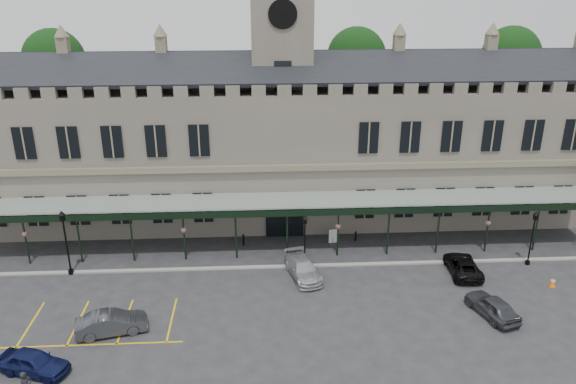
{
  "coord_description": "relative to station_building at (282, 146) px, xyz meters",
  "views": [
    {
      "loc": [
        -2.15,
        -32.27,
        21.26
      ],
      "look_at": [
        0.0,
        6.0,
        6.0
      ],
      "focal_mm": 35.0,
      "sensor_mm": 36.0,
      "label": 1
    }
  ],
  "objects": [
    {
      "name": "sign_board",
      "position": [
        3.94,
        -6.5,
        -5.88
      ],
      "size": [
        0.7,
        0.17,
        1.21
      ],
      "rotation": [
        0.0,
        0.0,
        0.18
      ],
      "color": "black",
      "rests_on": "ground"
    },
    {
      "name": "station_building",
      "position": [
        0.0,
        0.0,
        0.0
      ],
      "size": [
        60.0,
        10.36,
        17.3
      ],
      "color": "#5F594F",
      "rests_on": "ground"
    },
    {
      "name": "car_taxi",
      "position": [
        1.0,
        -11.87,
        -5.79
      ],
      "size": [
        2.92,
        4.96,
        1.35
      ],
      "primitive_type": "imported",
      "rotation": [
        0.0,
        0.0,
        0.24
      ],
      "color": "#A4A7AC",
      "rests_on": "ground"
    },
    {
      "name": "tree_behind_mid",
      "position": [
        8.0,
        9.09,
        6.35
      ],
      "size": [
        6.0,
        6.0,
        16.0
      ],
      "color": "#332314",
      "rests_on": "ground"
    },
    {
      "name": "lamp_post_right",
      "position": [
        18.5,
        -11.02,
        -3.81
      ],
      "size": [
        0.42,
        0.42,
        4.49
      ],
      "color": "black",
      "rests_on": "ground"
    },
    {
      "name": "parking_markings",
      "position": [
        -14.0,
        -17.41,
        -6.47
      ],
      "size": [
        16.0,
        6.0,
        0.01
      ],
      "primitive_type": null,
      "color": "gold",
      "rests_on": "ground"
    },
    {
      "name": "canopy",
      "position": [
        0.0,
        -8.45,
        -4.06
      ],
      "size": [
        50.0,
        4.1,
        4.3
      ],
      "color": "#8C9E93",
      "rests_on": "ground"
    },
    {
      "name": "car_right_a",
      "position": [
        13.0,
        -17.62,
        -5.76
      ],
      "size": [
        2.85,
        4.47,
        1.42
      ],
      "primitive_type": "imported",
      "rotation": [
        0.0,
        0.0,
        3.45
      ],
      "color": "#35373C",
      "rests_on": "ground"
    },
    {
      "name": "car_left_b",
      "position": [
        -11.5,
        -18.14,
        -5.75
      ],
      "size": [
        4.59,
        2.48,
        1.44
      ],
      "primitive_type": "imported",
      "rotation": [
        0.0,
        0.0,
        1.8
      ],
      "color": "#35373C",
      "rests_on": "ground"
    },
    {
      "name": "clock_tower",
      "position": [
        0.0,
        0.09,
        6.64
      ],
      "size": [
        5.6,
        5.6,
        24.8
      ],
      "color": "#5F594F",
      "rests_on": "ground"
    },
    {
      "name": "car_left_a",
      "position": [
        -15.0,
        -21.69,
        -5.77
      ],
      "size": [
        4.39,
        2.86,
        1.39
      ],
      "primitive_type": "imported",
      "rotation": [
        0.0,
        0.0,
        1.25
      ],
      "color": "#0E143D",
      "rests_on": "ground"
    },
    {
      "name": "bollard_right",
      "position": [
        5.89,
        -6.25,
        -6.05
      ],
      "size": [
        0.15,
        0.15,
        0.84
      ],
      "primitive_type": "cylinder",
      "color": "black",
      "rests_on": "ground"
    },
    {
      "name": "lamp_post_mid",
      "position": [
        1.24,
        -10.4,
        -3.92
      ],
      "size": [
        0.41,
        0.41,
        4.31
      ],
      "color": "black",
      "rests_on": "ground"
    },
    {
      "name": "traffic_cone",
      "position": [
        18.82,
        -14.3,
        -6.12
      ],
      "size": [
        0.44,
        0.44,
        0.7
      ],
      "rotation": [
        0.0,
        0.0,
        0.26
      ],
      "color": "orange",
      "rests_on": "ground"
    },
    {
      "name": "tree_behind_right",
      "position": [
        24.0,
        9.09,
        6.35
      ],
      "size": [
        6.0,
        6.0,
        16.0
      ],
      "color": "#332314",
      "rests_on": "ground"
    },
    {
      "name": "lamp_post_left",
      "position": [
        -16.33,
        -10.51,
        -3.4
      ],
      "size": [
        0.49,
        0.49,
        5.17
      ],
      "color": "black",
      "rests_on": "ground"
    },
    {
      "name": "car_van",
      "position": [
        13.0,
        -12.01,
        -5.84
      ],
      "size": [
        2.32,
        4.61,
        1.25
      ],
      "primitive_type": "imported",
      "rotation": [
        0.0,
        0.0,
        3.09
      ],
      "color": "black",
      "rests_on": "ground"
    },
    {
      "name": "ground",
      "position": [
        0.0,
        -15.91,
        -6.47
      ],
      "size": [
        140.0,
        140.0,
        0.0
      ],
      "primitive_type": "plane",
      "color": "#28282A"
    },
    {
      "name": "kerb",
      "position": [
        0.0,
        -10.41,
        -6.41
      ],
      "size": [
        60.0,
        0.4,
        0.12
      ],
      "primitive_type": "cube",
      "color": "gray",
      "rests_on": "ground"
    },
    {
      "name": "bollard_left",
      "position": [
        -3.5,
        -6.52,
        -5.99
      ],
      "size": [
        0.17,
        0.17,
        0.95
      ],
      "primitive_type": "cylinder",
      "color": "black",
      "rests_on": "ground"
    },
    {
      "name": "tree_behind_left",
      "position": [
        -22.0,
        9.09,
        6.35
      ],
      "size": [
        6.0,
        6.0,
        16.0
      ],
      "color": "#332314",
      "rests_on": "ground"
    }
  ]
}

